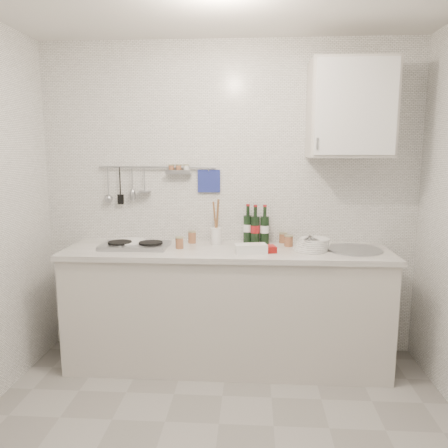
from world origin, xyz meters
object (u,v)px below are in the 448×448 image
object	(u,v)px
plate_stack_sink	(312,245)
wine_bottles	(256,224)
wall_cabinet	(351,109)
plate_stack_hob	(128,243)
utensil_crock	(216,234)

from	to	relation	value
plate_stack_sink	wine_bottles	xyz separation A→B (m)	(-0.42, 0.22, 0.11)
wall_cabinet	plate_stack_sink	bearing A→B (deg)	-153.15
wall_cabinet	wine_bottles	bearing A→B (deg)	173.00
plate_stack_hob	plate_stack_sink	xyz separation A→B (m)	(1.42, -0.08, 0.02)
utensil_crock	plate_stack_sink	bearing A→B (deg)	-13.29
wall_cabinet	plate_stack_hob	world-z (taller)	wall_cabinet
wall_cabinet	plate_stack_sink	world-z (taller)	wall_cabinet
plate_stack_hob	plate_stack_sink	bearing A→B (deg)	-3.11
plate_stack_sink	wall_cabinet	bearing A→B (deg)	26.85
wall_cabinet	plate_stack_hob	bearing A→B (deg)	-178.09
wine_bottles	utensil_crock	xyz separation A→B (m)	(-0.31, -0.04, -0.07)
plate_stack_sink	utensil_crock	world-z (taller)	utensil_crock
plate_stack_sink	wine_bottles	distance (m)	0.48
wall_cabinet	wine_bottles	world-z (taller)	wall_cabinet
wine_bottles	plate_stack_sink	bearing A→B (deg)	-27.39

